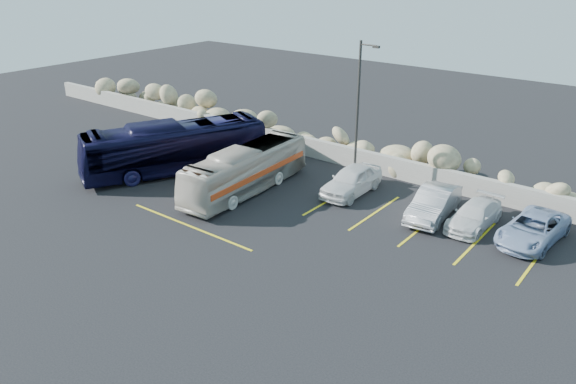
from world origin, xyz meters
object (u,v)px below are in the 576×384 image
Objects in this scene: car_a at (351,180)px; car_c at (474,215)px; lamppost at (358,111)px; tour_coach at (175,147)px; car_d at (533,229)px; vintage_bus at (246,170)px; car_b at (434,203)px.

car_a reaches higher than car_c.
tour_coach is at bearing -153.97° from lamppost.
tour_coach is 19.89m from car_d.
tour_coach is at bearing -179.70° from vintage_bus.
lamppost is 3.73m from car_a.
car_a is at bearing 45.16° from tour_coach.
tour_coach is 17.27m from car_c.
vintage_bus reaches higher than car_d.
lamppost reaches higher than car_a.
vintage_bus is at bearing -134.81° from lamppost.
tour_coach reaches higher than car_c.
lamppost is 11.06m from tour_coach.
lamppost is at bearing 161.52° from car_b.
car_a is (0.44, -1.10, -3.54)m from lamppost.
lamppost is 1.99× the size of car_c.
car_c is 0.88× the size of car_d.
lamppost is at bearing 174.08° from car_c.
car_a is (10.05, 3.60, -0.76)m from tour_coach.
car_b is 2.01m from car_c.
vintage_bus is at bearing -161.99° from car_c.
car_b reaches higher than car_d.
tour_coach is (-5.30, -0.35, 0.28)m from vintage_bus.
car_a reaches higher than car_d.
lamppost is 0.90× the size of vintage_bus.
vintage_bus is at bearing -146.69° from car_a.
car_c is at bearing -7.57° from lamppost.
car_a is 1.10× the size of car_c.
lamppost is 0.73× the size of tour_coach.
car_c is (7.22, -0.96, -3.71)m from lamppost.
car_b is (5.23, -1.16, -3.56)m from lamppost.
car_a is 6.79m from car_c.
vintage_bus is 12.04m from car_c.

